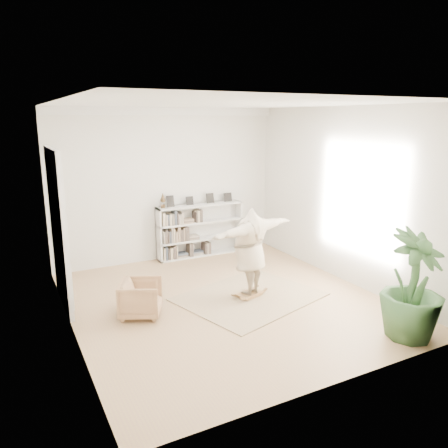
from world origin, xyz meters
The scene contains 9 objects.
floor centered at (0.00, 0.00, 0.00)m, with size 6.00×6.00×0.00m, color tan.
room_shell centered at (0.00, 2.94, 3.51)m, with size 6.00×6.00×6.00m.
doors centered at (-2.70, 1.30, 1.40)m, with size 0.09×1.78×2.92m.
bookshelf centered at (0.74, 2.82, 0.64)m, with size 2.20×0.35×1.64m.
armchair centered at (-1.60, 0.13, 0.32)m, with size 0.68×0.70×0.64m, color tan.
rug centered at (0.48, -0.05, 0.01)m, with size 2.50×2.00×0.02m, color tan.
rocker_board centered at (0.48, -0.05, 0.07)m, with size 0.57×0.44×0.11m.
person centered at (0.48, -0.05, 0.96)m, with size 2.04×0.55×1.66m, color beige.
houseplant centered at (1.90, -2.55, 0.86)m, with size 0.96×0.96×1.72m, color #30552A.
Camera 1 is at (-3.56, -6.78, 3.35)m, focal length 35.00 mm.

